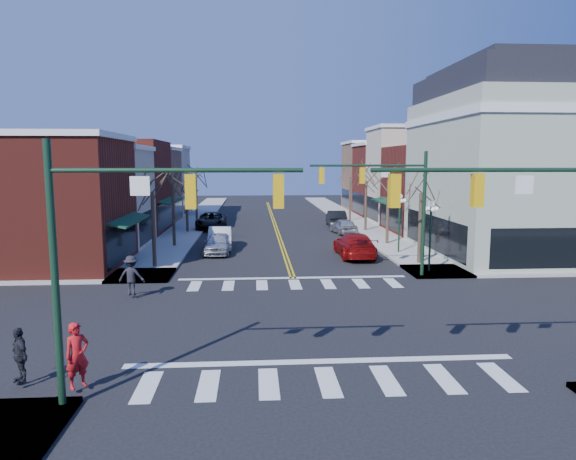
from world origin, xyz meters
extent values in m
plane|color=black|center=(0.00, 0.00, 0.00)|extent=(160.00, 160.00, 0.00)
cube|color=#9E9B93|center=(-8.75, 20.00, 0.07)|extent=(3.50, 70.00, 0.15)
cube|color=#9E9B93|center=(8.75, 20.00, 0.07)|extent=(3.50, 70.00, 0.15)
cube|color=maroon|center=(-15.50, 11.75, 4.00)|extent=(10.00, 8.50, 8.00)
cube|color=beige|center=(-15.50, 19.50, 3.75)|extent=(10.00, 7.00, 7.50)
cube|color=maroon|center=(-15.50, 27.50, 4.25)|extent=(10.00, 9.00, 8.50)
cube|color=#9C7056|center=(-15.50, 35.75, 3.90)|extent=(10.00, 7.50, 7.80)
cube|color=beige|center=(-15.50, 43.50, 4.10)|extent=(10.00, 8.00, 8.20)
cube|color=maroon|center=(15.50, 25.75, 4.00)|extent=(10.00, 8.50, 8.00)
cube|color=beige|center=(15.50, 33.50, 5.00)|extent=(10.00, 7.00, 10.00)
cube|color=maroon|center=(15.50, 41.00, 4.25)|extent=(10.00, 8.00, 8.50)
cube|color=#9C7056|center=(15.50, 49.00, 4.50)|extent=(10.00, 8.00, 9.00)
cube|color=#A4AF98|center=(16.50, 14.50, 5.50)|extent=(12.00, 14.00, 11.00)
cube|color=white|center=(16.50, 14.50, 9.60)|extent=(12.25, 14.25, 0.50)
cube|color=black|center=(16.50, 14.50, 11.90)|extent=(11.40, 13.40, 1.80)
cube|color=black|center=(16.50, 14.50, 13.00)|extent=(9.80, 11.80, 0.60)
cylinder|color=#14331E|center=(-7.40, -7.40, 3.60)|extent=(0.20, 0.20, 7.20)
cylinder|color=#14331E|center=(-4.15, -7.40, 6.40)|extent=(6.50, 0.12, 0.12)
cube|color=gold|center=(-3.83, -7.40, 5.85)|extent=(0.28, 0.28, 0.90)
cube|color=gold|center=(-1.55, -7.40, 5.85)|extent=(0.28, 0.28, 0.90)
cylinder|color=#14331E|center=(4.15, -7.40, 6.40)|extent=(6.50, 0.12, 0.12)
cube|color=gold|center=(3.83, -7.40, 5.85)|extent=(0.28, 0.28, 0.90)
cube|color=gold|center=(1.55, -7.40, 5.85)|extent=(0.28, 0.28, 0.90)
cylinder|color=#14331E|center=(7.40, 7.40, 3.60)|extent=(0.20, 0.20, 7.20)
cylinder|color=#14331E|center=(4.15, 7.40, 6.40)|extent=(6.50, 0.12, 0.12)
cube|color=gold|center=(3.83, 7.40, 5.85)|extent=(0.28, 0.28, 0.90)
cube|color=gold|center=(1.55, 7.40, 5.85)|extent=(0.28, 0.28, 0.90)
cylinder|color=#14331E|center=(8.20, 8.50, 2.00)|extent=(0.12, 0.12, 4.00)
sphere|color=white|center=(8.20, 8.50, 4.15)|extent=(0.36, 0.36, 0.36)
cylinder|color=#14331E|center=(8.20, 15.00, 2.00)|extent=(0.12, 0.12, 4.00)
sphere|color=white|center=(8.20, 15.00, 4.15)|extent=(0.36, 0.36, 0.36)
cylinder|color=#382B21|center=(-8.40, 11.00, 2.38)|extent=(0.24, 0.24, 4.76)
cylinder|color=#382B21|center=(-8.40, 19.00, 2.52)|extent=(0.24, 0.24, 5.04)
cylinder|color=#382B21|center=(-8.40, 27.00, 2.27)|extent=(0.24, 0.24, 4.55)
cylinder|color=#382B21|center=(-8.40, 35.00, 2.45)|extent=(0.24, 0.24, 4.90)
cylinder|color=#382B21|center=(8.40, 11.00, 2.31)|extent=(0.24, 0.24, 4.62)
cylinder|color=#382B21|center=(8.40, 19.00, 2.59)|extent=(0.24, 0.24, 5.18)
cylinder|color=#382B21|center=(8.40, 27.00, 2.42)|extent=(0.24, 0.24, 4.83)
cylinder|color=#382B21|center=(8.40, 35.00, 2.48)|extent=(0.24, 0.24, 4.97)
imported|color=silver|center=(-4.80, 15.92, 0.76)|extent=(1.97, 4.50, 1.51)
imported|color=silver|center=(-4.80, 18.06, 0.82)|extent=(1.96, 5.04, 1.64)
imported|color=black|center=(-6.40, 29.77, 0.82)|extent=(2.73, 5.92, 1.64)
imported|color=#980D0D|center=(4.80, 14.05, 0.84)|extent=(2.37, 5.77, 1.67)
imported|color=#ABABB0|center=(6.02, 25.52, 0.72)|extent=(2.25, 4.42, 1.44)
imported|color=black|center=(6.22, 31.05, 0.82)|extent=(1.93, 5.01, 1.63)
imported|color=red|center=(-7.30, -6.40, 1.11)|extent=(0.82, 0.82, 1.92)
imported|color=black|center=(-9.12, -5.93, 0.98)|extent=(0.95, 1.00, 1.67)
imported|color=black|center=(-8.17, 3.97, 1.13)|extent=(1.33, 0.85, 1.95)
camera|label=1|loc=(-2.20, -20.87, 6.63)|focal=32.00mm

